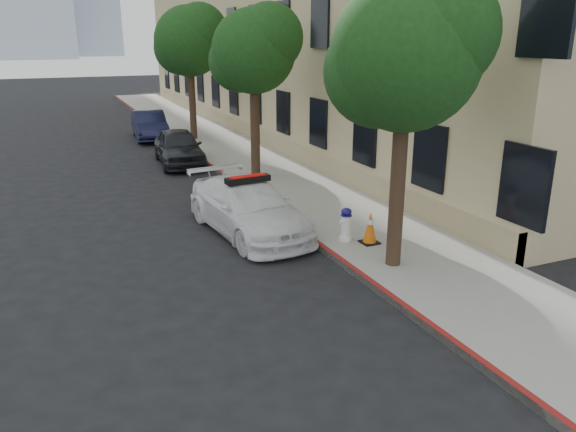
# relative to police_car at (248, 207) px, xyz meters

# --- Properties ---
(ground) EXTENTS (120.00, 120.00, 0.00)m
(ground) POSITION_rel_police_car_xyz_m (-0.99, -1.39, -0.64)
(ground) COLOR black
(ground) RESTS_ON ground
(sidewalk) EXTENTS (3.20, 50.00, 0.15)m
(sidewalk) POSITION_rel_police_car_xyz_m (2.61, 8.61, -0.57)
(sidewalk) COLOR gray
(sidewalk) RESTS_ON ground
(curb_strip) EXTENTS (0.12, 50.00, 0.15)m
(curb_strip) POSITION_rel_police_car_xyz_m (1.07, 8.61, -0.57)
(curb_strip) COLOR maroon
(curb_strip) RESTS_ON ground
(building) EXTENTS (8.00, 36.00, 10.00)m
(building) POSITION_rel_police_car_xyz_m (8.21, 13.61, 4.36)
(building) COLOR #CCB782
(building) RESTS_ON ground
(tree_near) EXTENTS (2.92, 2.82, 5.62)m
(tree_near) POSITION_rel_police_car_xyz_m (1.94, -3.40, 3.63)
(tree_near) COLOR black
(tree_near) RESTS_ON sidewalk
(tree_mid) EXTENTS (2.77, 2.64, 5.43)m
(tree_mid) POSITION_rel_police_car_xyz_m (1.94, 4.60, 3.52)
(tree_mid) COLOR black
(tree_mid) RESTS_ON sidewalk
(tree_far) EXTENTS (3.10, 3.00, 5.81)m
(tree_far) POSITION_rel_police_car_xyz_m (1.94, 12.60, 3.74)
(tree_far) COLOR black
(tree_far) RESTS_ON sidewalk
(police_car) EXTENTS (2.23, 4.56, 1.43)m
(police_car) POSITION_rel_police_car_xyz_m (0.00, 0.00, 0.00)
(police_car) COLOR white
(police_car) RESTS_ON ground
(parked_car_mid) EXTENTS (1.83, 3.95, 1.31)m
(parked_car_mid) POSITION_rel_police_car_xyz_m (0.21, 8.20, 0.01)
(parked_car_mid) COLOR black
(parked_car_mid) RESTS_ON ground
(parked_car_far) EXTENTS (1.63, 3.98, 1.28)m
(parked_car_far) POSITION_rel_police_car_xyz_m (0.21, 14.09, 0.00)
(parked_car_far) COLOR #141633
(parked_car_far) RESTS_ON ground
(fire_hydrant) EXTENTS (0.32, 0.30, 0.77)m
(fire_hydrant) POSITION_rel_police_car_xyz_m (1.69, -1.80, -0.12)
(fire_hydrant) COLOR white
(fire_hydrant) RESTS_ON sidewalk
(traffic_cone) EXTENTS (0.40, 0.40, 0.74)m
(traffic_cone) POSITION_rel_police_car_xyz_m (2.10, -2.16, -0.13)
(traffic_cone) COLOR black
(traffic_cone) RESTS_ON sidewalk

